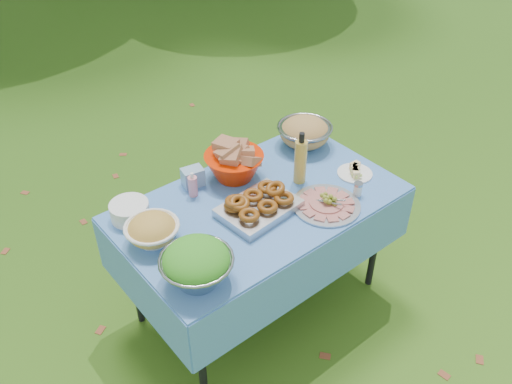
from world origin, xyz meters
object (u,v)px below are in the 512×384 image
charcuterie_platter (327,200)px  oil_bottle (301,158)px  pasta_bowl_steel (305,132)px  plate_stack (130,211)px  bread_bowl (234,160)px  salad_bowl (197,264)px  picnic_table (259,255)px

charcuterie_platter → oil_bottle: bearing=80.4°
pasta_bowl_steel → charcuterie_platter: (-0.32, -0.50, -0.05)m
plate_stack → oil_bottle: bearing=-19.4°
pasta_bowl_steel → oil_bottle: size_ratio=1.06×
plate_stack → bread_bowl: (0.61, -0.05, 0.06)m
pasta_bowl_steel → bread_bowl: bearing=-179.9°
pasta_bowl_steel → charcuterie_platter: pasta_bowl_steel is taller
bread_bowl → oil_bottle: 0.36m
salad_bowl → plate_stack: size_ratio=1.63×
picnic_table → salad_bowl: bearing=-155.1°
picnic_table → plate_stack: size_ratio=7.50×
bread_bowl → oil_bottle: oil_bottle is taller
picnic_table → pasta_bowl_steel: (0.56, 0.26, 0.47)m
bread_bowl → pasta_bowl_steel: size_ratio=1.01×
picnic_table → charcuterie_platter: size_ratio=4.16×
picnic_table → bread_bowl: bread_bowl is taller
pasta_bowl_steel → plate_stack: bearing=177.6°
plate_stack → pasta_bowl_steel: bearing=-2.4°
salad_bowl → oil_bottle: oil_bottle is taller
picnic_table → oil_bottle: oil_bottle is taller
salad_bowl → charcuterie_platter: (0.80, 0.02, -0.06)m
bread_bowl → pasta_bowl_steel: 0.52m
salad_bowl → bread_bowl: size_ratio=0.98×
plate_stack → oil_bottle: oil_bottle is taller
salad_bowl → bread_bowl: bread_bowl is taller
plate_stack → pasta_bowl_steel: 1.14m
plate_stack → charcuterie_platter: plate_stack is taller
picnic_table → pasta_bowl_steel: size_ratio=4.54×
salad_bowl → charcuterie_platter: size_ratio=0.91×
plate_stack → bread_bowl: 0.62m
plate_stack → charcuterie_platter: (0.82, -0.55, -0.00)m
pasta_bowl_steel → picnic_table: bearing=-155.1°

